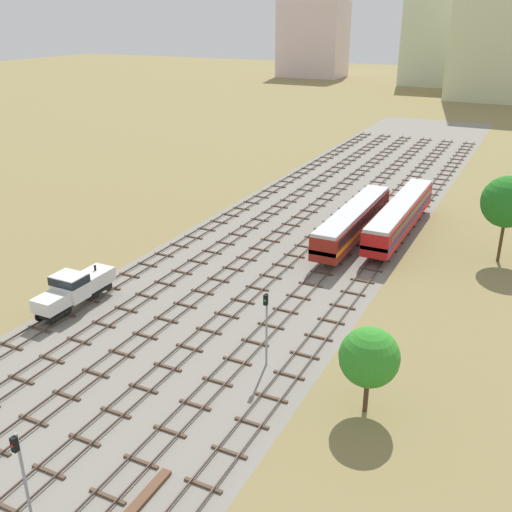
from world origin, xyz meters
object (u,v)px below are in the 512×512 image
Objects in this scene: passenger_coach_right_mid at (400,214)px; signal_post_near at (22,471)px; shunter_loco_far_left_nearest at (74,287)px; signal_post_nearest at (266,320)px; diesel_railcar_centre_right_near at (353,220)px.

signal_post_near reaches higher than passenger_coach_right_mid.
shunter_loco_far_left_nearest is 0.38× the size of passenger_coach_right_mid.
signal_post_nearest is 19.34m from signal_post_near.
passenger_coach_right_mid is (4.24, 4.48, 0.02)m from diesel_railcar_centre_right_near.
passenger_coach_right_mid is at bearing 55.68° from shunter_loco_far_left_nearest.
diesel_railcar_centre_right_near is 27.48m from signal_post_nearest.
signal_post_nearest is at bearing -2.50° from shunter_loco_far_left_nearest.
passenger_coach_right_mid is 3.73× the size of signal_post_near.
signal_post_near is (-4.24, -18.87, -0.05)m from signal_post_nearest.
signal_post_nearest is (19.06, -0.83, 1.75)m from shunter_loco_far_left_nearest.
shunter_loco_far_left_nearest is 37.57m from passenger_coach_right_mid.
diesel_railcar_centre_right_near is 6.16m from passenger_coach_right_mid.
signal_post_near is at bearing -102.65° from signal_post_nearest.
passenger_coach_right_mid is (21.18, 31.02, 0.60)m from shunter_loco_far_left_nearest.
passenger_coach_right_mid is 3.67× the size of signal_post_nearest.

